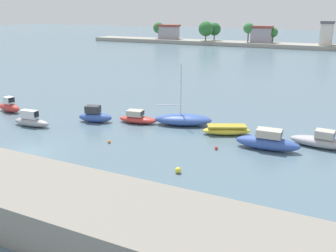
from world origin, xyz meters
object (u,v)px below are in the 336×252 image
Objects in this scene: moored_boat_1 at (31,121)px; mooring_buoy_0 at (216,148)px; moored_boat_5 at (227,130)px; moored_boat_6 at (268,142)px; moored_boat_0 at (9,106)px; moored_boat_4 at (183,119)px; mooring_buoy_1 at (178,170)px; moored_boat_7 at (321,141)px; moored_boat_2 at (95,116)px; moored_boat_3 at (137,118)px; mooring_buoy_2 at (109,142)px.

moored_boat_1 reaches higher than mooring_buoy_0.
moored_boat_6 reaches higher than moored_boat_5.
moored_boat_0 is at bearing 150.13° from moored_boat_1.
mooring_buoy_1 is at bearing -86.67° from moored_boat_4.
moored_boat_6 is at bearing -38.61° from moored_boat_4.
moored_boat_4 is 7.20m from mooring_buoy_0.
moored_boat_7 reaches higher than mooring_buoy_0.
moored_boat_1 is 1.12× the size of moored_boat_2.
moored_boat_3 is 6.26m from mooring_buoy_2.
moored_boat_0 is 7.80× the size of mooring_buoy_1.
moored_boat_5 is 0.87× the size of moored_boat_6.
moored_boat_6 is 8.67m from mooring_buoy_1.
moored_boat_6 reaches higher than moored_boat_7.
moored_boat_0 is 0.75× the size of moored_boat_5.
moored_boat_7 is at bearing 50.00° from mooring_buoy_1.
moored_boat_0 is 28.08m from moored_boat_6.
moored_boat_7 is 8.66m from mooring_buoy_0.
moored_boat_6 is at bearing -53.52° from moored_boat_5.
moored_boat_5 is at bearing 13.74° from moored_boat_1.
moored_boat_4 reaches higher than moored_boat_0.
moored_boat_1 reaches higher than moored_boat_7.
moored_boat_0 is at bearing 169.70° from moored_boat_2.
moored_boat_4 is at bearing 112.49° from mooring_buoy_1.
moored_boat_4 reaches higher than mooring_buoy_1.
moored_boat_7 is (21.02, 2.37, -0.10)m from moored_boat_2.
moored_boat_7 reaches higher than moored_boat_3.
moored_boat_3 is 9.44× the size of mooring_buoy_1.
moored_boat_4 is 22.58× the size of mooring_buoy_0.
mooring_buoy_0 is at bearing 5.27° from moored_boat_0.
mooring_buoy_2 is (0.90, -6.18, -0.35)m from moored_boat_3.
moored_boat_7 is (12.65, -0.62, -0.03)m from moored_boat_4.
moored_boat_0 reaches higher than moored_boat_5.
mooring_buoy_0 is 9.03m from mooring_buoy_2.
moored_boat_0 is 15.06m from moored_boat_3.
moored_boat_0 is 19.61m from moored_boat_4.
mooring_buoy_0 is (13.56, -1.98, -0.50)m from moored_boat_2.
moored_boat_1 is 0.69× the size of moored_boat_4.
moored_boat_7 is at bearing -6.74° from moored_boat_3.
moored_boat_3 is (8.64, 5.53, -0.07)m from moored_boat_1.
moored_boat_4 is at bearing 8.40° from moored_boat_3.
moored_boat_1 is at bearing -171.13° from moored_boat_4.
moored_boat_1 is 18.72m from moored_boat_5.
moored_boat_1 is 26.42m from moored_boat_7.
moored_boat_2 reaches higher than moored_boat_1.
moored_boat_2 is (4.63, 3.93, 0.08)m from moored_boat_1.
moored_boat_5 is (4.72, -0.90, -0.15)m from moored_boat_4.
moored_boat_0 reaches higher than mooring_buoy_2.
mooring_buoy_2 is (-8.18, -6.68, -0.28)m from moored_boat_5.
moored_boat_6 reaches higher than moored_boat_3.
moored_boat_2 is 13.94× the size of mooring_buoy_2.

